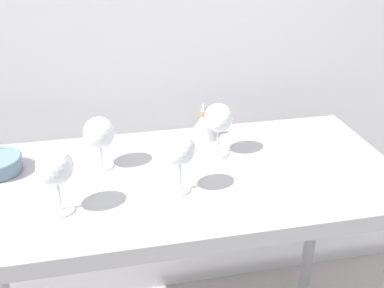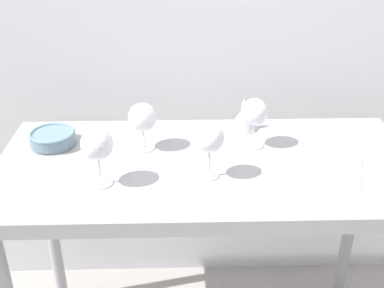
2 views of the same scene
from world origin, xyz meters
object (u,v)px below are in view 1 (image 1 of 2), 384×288
wine_glass_near_center (179,150)px  tasting_sheet_upper (306,171)px  decanter_funnel (203,125)px  wine_glass_near_left (55,168)px  wine_glass_far_right (218,119)px  wine_glass_far_left (99,134)px

wine_glass_near_center → tasting_sheet_upper: (0.41, 0.03, -0.13)m
tasting_sheet_upper → decanter_funnel: 0.40m
tasting_sheet_upper → decanter_funnel: (-0.26, 0.31, 0.04)m
wine_glass_near_left → tasting_sheet_upper: wine_glass_near_left is taller
wine_glass_far_right → decanter_funnel: size_ratio=1.31×
tasting_sheet_upper → wine_glass_far_left: bearing=-174.5°
wine_glass_far_right → wine_glass_near_center: wine_glass_near_center is taller
wine_glass_far_left → wine_glass_far_right: 0.38m
wine_glass_far_right → tasting_sheet_upper: bearing=-36.1°
wine_glass_far_right → wine_glass_near_left: bearing=-155.0°
wine_glass_near_center → decanter_funnel: 0.38m
wine_glass_far_left → tasting_sheet_upper: (0.62, -0.17, -0.11)m
wine_glass_far_left → wine_glass_far_right: size_ratio=0.95×
wine_glass_far_right → decanter_funnel: bearing=97.4°
wine_glass_far_left → tasting_sheet_upper: wine_glass_far_left is taller
wine_glass_near_center → tasting_sheet_upper: wine_glass_near_center is taller
wine_glass_far_left → wine_glass_far_right: (0.38, 0.01, 0.01)m
tasting_sheet_upper → wine_glass_far_right: bearing=164.3°
wine_glass_far_left → tasting_sheet_upper: size_ratio=0.64×
wine_glass_near_center → wine_glass_near_left: bearing=-174.4°
decanter_funnel → wine_glass_far_right: bearing=-82.6°
wine_glass_near_left → wine_glass_far_left: wine_glass_near_left is taller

